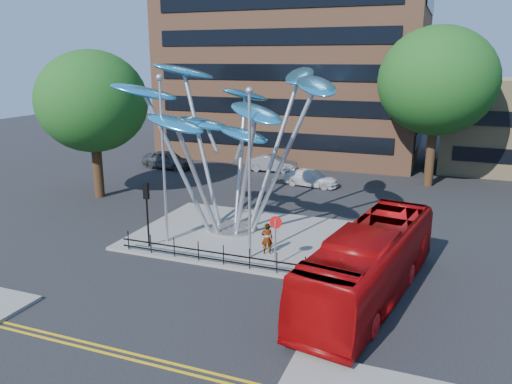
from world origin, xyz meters
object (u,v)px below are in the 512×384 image
at_px(street_lamp_left, 163,146).
at_px(parked_car_mid, 273,164).
at_px(leaf_sculpture, 231,112).
at_px(red_bus, 370,263).
at_px(traffic_light_island, 147,201).
at_px(parked_car_right, 311,178).
at_px(parked_car_left, 168,160).
at_px(no_entry_sign_island, 276,232).
at_px(street_lamp_right, 249,159).
at_px(tree_left, 92,102).
at_px(pedestrian, 267,238).
at_px(tree_right, 437,81).

bearing_deg(street_lamp_left, parked_car_mid, 91.73).
relative_size(leaf_sculpture, red_bus, 1.15).
xyz_separation_m(traffic_light_island, parked_car_right, (4.43, 16.08, -1.98)).
distance_m(street_lamp_left, parked_car_left, 19.82).
xyz_separation_m(leaf_sculpture, no_entry_sign_island, (4.07, -4.16, -5.06)).
bearing_deg(no_entry_sign_island, parked_car_left, 132.92).
bearing_deg(parked_car_mid, traffic_light_island, 176.49).
height_order(street_lamp_right, parked_car_right, street_lamp_right).
distance_m(tree_left, street_lamp_left, 11.60).
height_order(street_lamp_left, street_lamp_right, street_lamp_left).
relative_size(street_lamp_left, parked_car_left, 1.84).
relative_size(tree_left, street_lamp_right, 1.24).
xyz_separation_m(red_bus, parked_car_left, (-20.95, 19.04, -0.73)).
distance_m(parked_car_mid, parked_car_right, 5.85).
distance_m(no_entry_sign_island, parked_car_right, 16.31).
relative_size(pedestrian, parked_car_mid, 0.37).
bearing_deg(tree_left, pedestrian, -22.39).
height_order(pedestrian, parked_car_right, pedestrian).
height_order(pedestrian, parked_car_left, pedestrian).
relative_size(red_bus, pedestrian, 6.90).
relative_size(street_lamp_right, no_entry_sign_island, 3.39).
bearing_deg(street_lamp_left, tree_left, 145.62).
bearing_deg(no_entry_sign_island, street_lamp_left, 171.39).
xyz_separation_m(street_lamp_left, pedestrian, (5.63, 0.27, -4.40)).
distance_m(street_lamp_right, red_bus, 7.32).
height_order(leaf_sculpture, parked_car_right, leaf_sculpture).
distance_m(parked_car_left, parked_car_mid, 9.54).
distance_m(no_entry_sign_island, parked_car_mid, 21.05).
bearing_deg(street_lamp_right, parked_car_left, 130.97).
distance_m(street_lamp_left, traffic_light_island, 2.96).
bearing_deg(parked_car_mid, pedestrian, -165.24).
distance_m(street_lamp_left, pedestrian, 7.15).
distance_m(pedestrian, parked_car_mid, 19.56).
xyz_separation_m(street_lamp_right, parked_car_left, (-14.85, 17.10, -4.28)).
xyz_separation_m(pedestrian, parked_car_left, (-15.47, 16.33, -0.14)).
xyz_separation_m(street_lamp_right, no_entry_sign_island, (1.50, -0.48, -3.28)).
bearing_deg(pedestrian, street_lamp_left, -20.22).
height_order(street_lamp_left, parked_car_mid, street_lamp_left).
bearing_deg(pedestrian, tree_left, -45.34).
bearing_deg(leaf_sculpture, tree_left, 164.45).
bearing_deg(street_lamp_left, leaf_sculpture, 52.60).
relative_size(leaf_sculpture, no_entry_sign_island, 5.19).
bearing_deg(parked_car_mid, red_bus, -154.95).
bearing_deg(red_bus, parked_car_left, 147.44).
xyz_separation_m(tree_right, parked_car_left, (-22.35, -1.90, -7.22)).
relative_size(leaf_sculpture, pedestrian, 7.91).
xyz_separation_m(tree_right, leaf_sculpture, (-10.07, -15.32, -1.16)).
relative_size(tree_left, leaf_sculpture, 0.81).
xyz_separation_m(leaf_sculpture, parked_car_left, (-12.28, 13.41, -6.06)).
bearing_deg(red_bus, no_entry_sign_island, 172.10).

